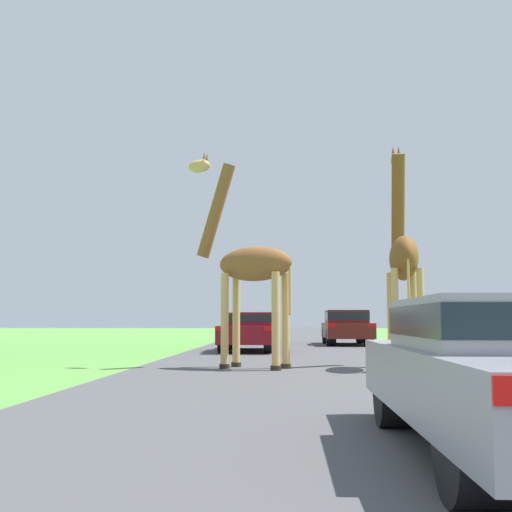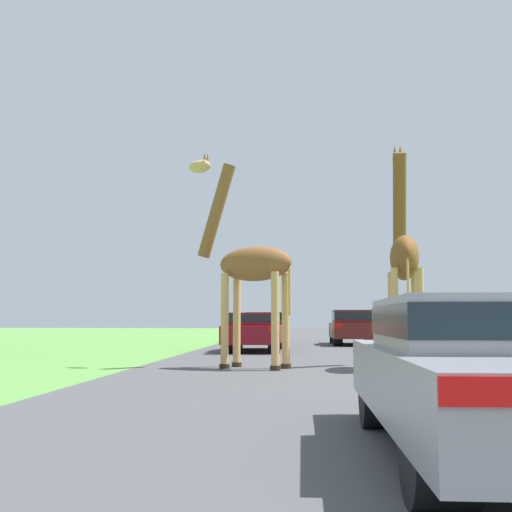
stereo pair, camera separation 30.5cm
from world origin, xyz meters
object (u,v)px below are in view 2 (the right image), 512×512
object	(u,v)px
giraffe_companion	(404,255)
car_queue_right	(354,326)
giraffe_near_road	(249,265)
car_queue_left	(254,330)
car_lead_maroon	(496,369)
car_far_ahead	(265,326)

from	to	relation	value
giraffe_companion	car_queue_right	xyz separation A→B (m)	(-0.06, 13.33, -1.70)
giraffe_near_road	car_queue_right	world-z (taller)	giraffe_near_road
giraffe_near_road	car_queue_left	bearing A→B (deg)	24.34
car_lead_maroon	car_far_ahead	xyz separation A→B (m)	(-3.25, 25.40, 0.07)
car_far_ahead	giraffe_near_road	bearing A→B (deg)	-87.99
giraffe_near_road	car_far_ahead	world-z (taller)	giraffe_near_road
car_lead_maroon	car_far_ahead	world-z (taller)	car_far_ahead
car_queue_right	car_queue_left	xyz separation A→B (m)	(-3.80, -5.69, -0.08)
car_queue_left	car_lead_maroon	bearing A→B (deg)	-79.44
giraffe_companion	car_queue_left	bearing A→B (deg)	121.69
giraffe_near_road	car_far_ahead	xyz separation A→B (m)	(-0.58, 16.45, -1.51)
giraffe_near_road	car_queue_left	size ratio (longest dim) A/B	1.06
car_lead_maroon	car_far_ahead	distance (m)	25.61
car_lead_maroon	car_queue_left	xyz separation A→B (m)	(-3.11, 16.70, 0.02)
car_queue_left	car_far_ahead	distance (m)	8.70
giraffe_near_road	car_queue_left	xyz separation A→B (m)	(-0.44, 7.75, -1.55)
giraffe_companion	car_queue_right	world-z (taller)	giraffe_companion
giraffe_companion	car_lead_maroon	xyz separation A→B (m)	(-0.74, -9.07, -1.80)
giraffe_near_road	car_far_ahead	bearing A→B (deg)	23.08
car_lead_maroon	car_queue_right	bearing A→B (deg)	88.24
giraffe_companion	car_queue_right	distance (m)	13.43
giraffe_companion	car_queue_right	size ratio (longest dim) A/B	1.12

